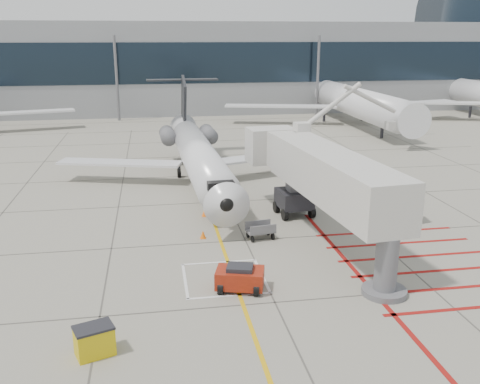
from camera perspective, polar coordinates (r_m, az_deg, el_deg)
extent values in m
plane|color=gray|center=(29.12, 1.95, -8.04)|extent=(260.00, 260.00, 0.00)
cone|color=orange|center=(33.06, -3.97, -4.54)|extent=(0.36, 0.36, 0.50)
cone|color=#FF660D|center=(37.01, -3.78, -2.16)|extent=(0.41, 0.41, 0.57)
cube|color=gray|center=(97.32, -0.37, 13.45)|extent=(180.00, 28.00, 14.00)
cube|color=black|center=(83.44, 1.19, 13.63)|extent=(180.00, 0.10, 6.00)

